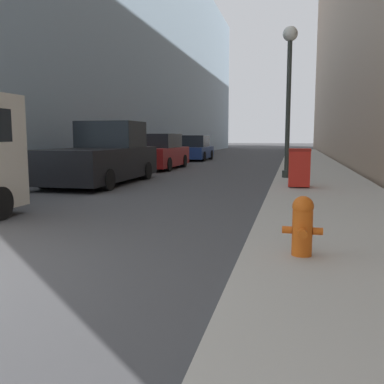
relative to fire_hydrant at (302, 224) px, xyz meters
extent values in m
cube|color=#ADA89E|center=(0.82, 15.87, -0.45)|extent=(3.12, 60.00, 0.13)
cube|color=#849EB2|center=(-14.90, 23.87, 7.52)|extent=(12.00, 60.00, 16.07)
cylinder|color=#D15614|center=(0.00, 0.01, -0.11)|extent=(0.25, 0.25, 0.56)
sphere|color=#D15614|center=(0.00, 0.01, 0.22)|extent=(0.26, 0.26, 0.26)
cylinder|color=#D15614|center=(0.00, 0.01, 0.30)|extent=(0.07, 0.07, 0.06)
cylinder|color=#D15614|center=(0.00, -0.18, -0.08)|extent=(0.11, 0.12, 0.11)
cylinder|color=#D15614|center=(-0.18, 0.01, -0.08)|extent=(0.12, 0.09, 0.09)
cylinder|color=#D15614|center=(0.18, 0.01, -0.08)|extent=(0.12, 0.09, 0.09)
cube|color=red|center=(0.05, 7.34, 0.15)|extent=(0.60, 0.59, 1.00)
cube|color=maroon|center=(0.05, 7.34, 0.69)|extent=(0.61, 0.61, 0.08)
cylinder|color=black|center=(-0.20, 7.59, -0.31)|extent=(0.05, 0.16, 0.16)
cylinder|color=black|center=(0.31, 7.59, -0.31)|extent=(0.05, 0.16, 0.16)
cylinder|color=#2D332D|center=(-0.34, 10.25, -0.26)|extent=(0.30, 0.30, 0.25)
cylinder|color=#2D332D|center=(-0.34, 10.25, 1.98)|extent=(0.16, 0.16, 4.73)
sphere|color=silver|center=(-0.34, 10.25, 4.55)|extent=(0.51, 0.51, 0.51)
cube|color=black|center=(-6.44, 7.97, 0.17)|extent=(2.20, 5.51, 1.02)
cube|color=black|center=(-6.44, 8.93, 1.13)|extent=(2.02, 1.76, 0.91)
cylinder|color=black|center=(-7.46, 9.67, -0.19)|extent=(0.24, 0.64, 0.64)
cylinder|color=black|center=(-5.41, 9.67, -0.19)|extent=(0.24, 0.64, 0.64)
cylinder|color=black|center=(-7.46, 6.26, -0.19)|extent=(0.24, 0.64, 0.64)
cylinder|color=black|center=(-5.41, 6.26, -0.19)|extent=(0.24, 0.64, 0.64)
cube|color=maroon|center=(-6.44, 14.77, 0.09)|extent=(1.73, 4.79, 0.88)
cube|color=#1E2328|center=(-6.44, 14.77, 0.86)|extent=(1.52, 2.49, 0.67)
cylinder|color=black|center=(-7.24, 16.20, -0.19)|extent=(0.24, 0.64, 0.64)
cylinder|color=black|center=(-5.65, 16.20, -0.19)|extent=(0.24, 0.64, 0.64)
cylinder|color=black|center=(-7.24, 13.33, -0.19)|extent=(0.24, 0.64, 0.64)
cylinder|color=black|center=(-5.65, 13.33, -0.19)|extent=(0.24, 0.64, 0.64)
cube|color=navy|center=(-6.47, 22.57, 0.01)|extent=(1.73, 4.16, 0.73)
cube|color=#1E2328|center=(-6.47, 22.57, 0.75)|extent=(1.52, 2.16, 0.76)
cylinder|color=black|center=(-7.26, 23.82, -0.19)|extent=(0.24, 0.64, 0.64)
cylinder|color=black|center=(-5.67, 23.82, -0.19)|extent=(0.24, 0.64, 0.64)
cylinder|color=black|center=(-7.26, 21.33, -0.19)|extent=(0.24, 0.64, 0.64)
cylinder|color=black|center=(-5.67, 21.33, -0.19)|extent=(0.24, 0.64, 0.64)
camera|label=1|loc=(-0.14, -5.29, 1.07)|focal=40.00mm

